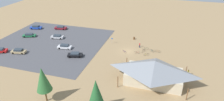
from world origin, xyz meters
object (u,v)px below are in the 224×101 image
Objects in this scene: bicycle_teal_yard_left at (152,51)px; car_blue_front_row at (36,27)px; car_green_second_row at (29,35)px; visitor_near_lot at (140,45)px; pine_far_west at (96,92)px; lot_sign at (112,40)px; bicycle_purple_mid_cluster at (124,51)px; bicycle_red_trailside at (137,52)px; car_tan_near_entry at (19,51)px; bike_pavilion at (154,71)px; bicycle_green_yard_right at (146,49)px; bicycle_black_yard_center at (143,51)px; trash_bin at (134,38)px; car_silver_back_corner at (57,37)px; visitor_crossing_yard at (188,72)px; pine_center at (43,79)px; car_black_aisle_side at (75,55)px; car_white_far_end at (65,47)px; bicycle_orange_lone_east at (158,51)px; car_maroon_end_stall at (61,28)px; bicycle_yellow_front_row at (146,54)px.

bicycle_teal_yard_left is 47.89m from car_blue_front_row.
visitor_near_lot is at bearing -175.76° from car_green_second_row.
lot_sign is at bearing -78.54° from pine_far_west.
bicycle_purple_mid_cluster is (-5.64, 5.30, -1.04)m from lot_sign.
car_tan_near_entry is (35.22, 10.59, 0.40)m from bicycle_red_trailside.
car_tan_near_entry is at bearing -4.14° from bike_pavilion.
bicycle_green_yard_right is (-11.76, 1.29, -1.03)m from lot_sign.
trash_bin is at bearing -61.94° from bicycle_black_yard_center.
lot_sign is 0.47× the size of car_silver_back_corner.
lot_sign is at bearing -28.03° from visitor_crossing_yard.
car_blue_front_row is at bearing -9.73° from bicycle_black_yard_center.
bicycle_red_trailside is 0.34× the size of car_blue_front_row.
lot_sign is 0.47× the size of car_tan_near_entry.
trash_bin is at bearing -53.59° from bicycle_green_yard_right.
pine_far_west reaches higher than bicycle_red_trailside.
pine_center is at bearing 72.91° from trash_bin.
pine_center is (11.51, 37.45, 5.08)m from trash_bin.
car_green_second_row is at bearing -47.59° from pine_center.
car_white_far_end is (5.74, -4.06, 0.02)m from car_black_aisle_side.
bicycle_green_yard_right is 0.34× the size of car_black_aisle_side.
lot_sign is 1.25× the size of bicycle_orange_lone_east.
bike_pavilion is 24.37m from lot_sign.
lot_sign reaches higher than visitor_near_lot.
car_maroon_end_stall is 2.81× the size of visitor_near_lot.
car_blue_front_row is at bearing -70.92° from car_green_second_row.
bicycle_black_yard_center is at bearing 118.06° from trash_bin.
car_blue_front_row is (49.24, -6.66, 0.37)m from bicycle_orange_lone_east.
bicycle_red_trailside is at bearing -29.23° from visitor_crossing_yard.
car_blue_front_row is at bearing -11.85° from bicycle_yellow_front_row.
car_green_second_row reaches higher than bicycle_orange_lone_east.
car_silver_back_corner reaches higher than car_green_second_row.
car_black_aisle_side is (2.91, -19.43, -4.79)m from pine_center.
visitor_near_lot is (-3.98, -5.03, 0.55)m from bicycle_purple_mid_cluster.
car_white_far_end reaches higher than car_silver_back_corner.
car_blue_front_row is (49.59, -22.83, -2.47)m from bike_pavilion.
car_maroon_end_stall is 9.39m from car_silver_back_corner.
bicycle_orange_lone_east is 0.38× the size of car_silver_back_corner.
visitor_near_lot is at bearing -95.94° from pine_far_west.
car_white_far_end is at bearing 12.29° from bicycle_teal_yard_left.
bicycle_orange_lone_east is 1.11× the size of bicycle_black_yard_center.
pine_far_west is 27.25m from bicycle_red_trailside.
bicycle_orange_lone_east is at bearing 172.30° from car_blue_front_row.
bicycle_green_yard_right is 17.07m from visitor_crossing_yard.
pine_center is at bearing 141.55° from car_tan_near_entry.
visitor_near_lot is (-14.53, -31.47, -4.61)m from pine_center.
pine_far_west is at bearing 72.46° from bicycle_orange_lone_east.
trash_bin is 40.22m from car_blue_front_row.
car_white_far_end is (-12.05, -7.05, -0.01)m from car_tan_near_entry.
pine_center reaches higher than car_black_aisle_side.
bicycle_orange_lone_east is 29.83m from car_white_far_end.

